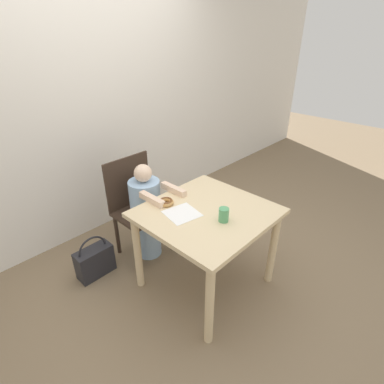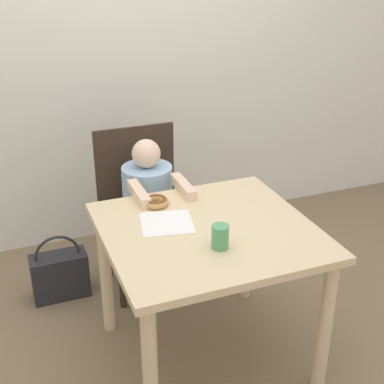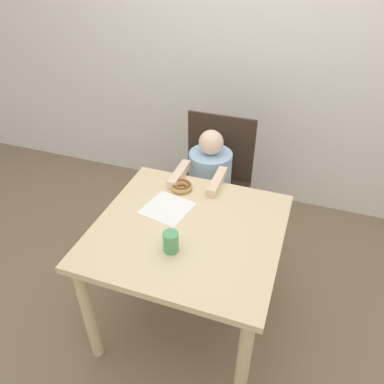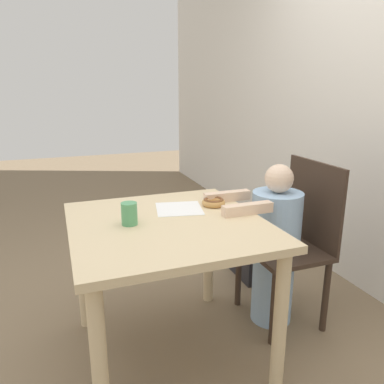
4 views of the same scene
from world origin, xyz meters
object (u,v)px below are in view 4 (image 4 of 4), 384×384
Objects in this scene: child_figure at (274,247)px; cup at (129,214)px; chair at (293,239)px; handbag at (248,258)px; donut at (214,202)px.

cup is at bearing -85.54° from child_figure.
chair is 0.60m from handbag.
cup is at bearing -74.93° from donut.
child_figure reaches higher than cup.
cup is at bearing -58.71° from handbag.
chair is 7.60× the size of donut.
child_figure reaches higher than chair.
donut is at bearing -100.27° from child_figure.
cup is (0.06, -0.92, 0.28)m from chair.
child_figure is 0.60m from handbag.
handbag is 1.24m from cup.
child_figure reaches higher than handbag.
handbag is (-0.50, -0.00, -0.33)m from chair.
donut is (-0.06, -0.34, 0.28)m from child_figure.
chair reaches higher than cup.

